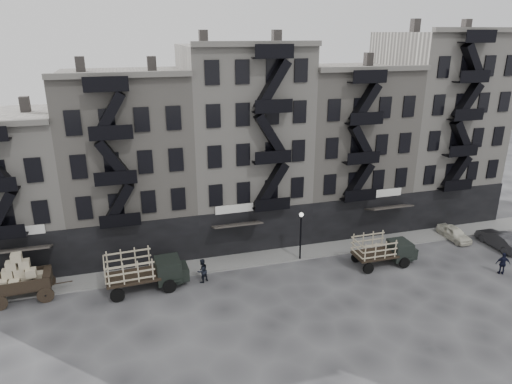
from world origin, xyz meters
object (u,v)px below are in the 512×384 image
object	(u,v)px
stake_truck_east	(383,248)
pedestrian_mid	(202,271)
wagon	(19,274)
stake_truck_west	(144,269)
car_east	(454,233)
car_far	(500,240)
policeman	(503,264)

from	to	relation	value
stake_truck_east	pedestrian_mid	bearing A→B (deg)	174.35
wagon	stake_truck_west	bearing A→B (deg)	-10.74
wagon	car_east	world-z (taller)	wagon
car_far	stake_truck_west	bearing A→B (deg)	-3.24
stake_truck_west	stake_truck_east	distance (m)	18.88
stake_truck_west	stake_truck_east	size ratio (longest dim) A/B	1.15
stake_truck_east	car_far	size ratio (longest dim) A/B	1.18
wagon	car_east	xyz separation A→B (m)	(36.17, -0.14, -1.36)
stake_truck_west	pedestrian_mid	xyz separation A→B (m)	(4.23, -0.19, -0.73)
wagon	car_east	size ratio (longest dim) A/B	1.18
wagon	stake_truck_east	bearing A→B (deg)	-9.34
pedestrian_mid	car_far	bearing A→B (deg)	144.60
pedestrian_mid	policeman	size ratio (longest dim) A/B	1.04
stake_truck_west	car_east	world-z (taller)	stake_truck_west
stake_truck_east	car_east	size ratio (longest dim) A/B	1.46
stake_truck_east	pedestrian_mid	distance (m)	14.66
policeman	stake_truck_west	bearing A→B (deg)	11.44
stake_truck_east	policeman	bearing A→B (deg)	-25.78
car_east	pedestrian_mid	distance (m)	23.49
pedestrian_mid	stake_truck_east	bearing A→B (deg)	142.21
stake_truck_west	stake_truck_east	bearing A→B (deg)	-8.00
car_far	pedestrian_mid	size ratio (longest dim) A/B	2.35
wagon	pedestrian_mid	world-z (taller)	wagon
stake_truck_east	car_east	xyz separation A→B (m)	(8.88, 2.47, -0.88)
car_far	car_east	bearing A→B (deg)	-42.19
stake_truck_west	policeman	distance (m)	27.63
stake_truck_west	car_east	distance (m)	27.73
stake_truck_west	wagon	bearing A→B (deg)	169.96
car_east	policeman	distance (m)	6.46
car_east	pedestrian_mid	size ratio (longest dim) A/B	1.90
wagon	policeman	world-z (taller)	wagon
car_east	pedestrian_mid	bearing A→B (deg)	-179.64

